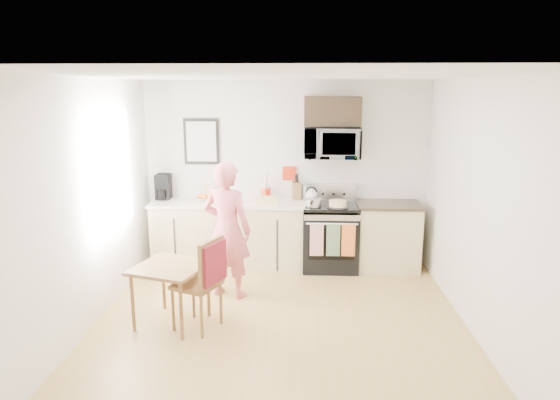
{
  "coord_description": "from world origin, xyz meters",
  "views": [
    {
      "loc": [
        0.21,
        -4.75,
        2.48
      ],
      "look_at": [
        -0.03,
        1.0,
        1.2
      ],
      "focal_mm": 32.0,
      "sensor_mm": 36.0,
      "label": 1
    }
  ],
  "objects_px": {
    "microwave": "(332,143)",
    "dining_table": "(170,272)",
    "range": "(330,238)",
    "chair": "(207,272)",
    "cake": "(338,204)",
    "person": "(227,230)"
  },
  "relations": [
    {
      "from": "range",
      "to": "chair",
      "type": "distance_m",
      "value": 2.38
    },
    {
      "from": "dining_table",
      "to": "chair",
      "type": "relative_size",
      "value": 0.76
    },
    {
      "from": "dining_table",
      "to": "cake",
      "type": "height_order",
      "value": "cake"
    },
    {
      "from": "person",
      "to": "dining_table",
      "type": "xyz_separation_m",
      "value": [
        -0.5,
        -0.77,
        -0.25
      ]
    },
    {
      "from": "chair",
      "to": "cake",
      "type": "bearing_deg",
      "value": 73.99
    },
    {
      "from": "person",
      "to": "dining_table",
      "type": "relative_size",
      "value": 2.18
    },
    {
      "from": "cake",
      "to": "range",
      "type": "bearing_deg",
      "value": 113.28
    },
    {
      "from": "microwave",
      "to": "dining_table",
      "type": "xyz_separation_m",
      "value": [
        -1.79,
        -1.89,
        -1.18
      ]
    },
    {
      "from": "microwave",
      "to": "dining_table",
      "type": "relative_size",
      "value": 1.0
    },
    {
      "from": "microwave",
      "to": "cake",
      "type": "relative_size",
      "value": 2.66
    },
    {
      "from": "range",
      "to": "cake",
      "type": "height_order",
      "value": "range"
    },
    {
      "from": "range",
      "to": "dining_table",
      "type": "bearing_deg",
      "value": -135.02
    },
    {
      "from": "dining_table",
      "to": "cake",
      "type": "xyz_separation_m",
      "value": [
        1.87,
        1.6,
        0.39
      ]
    },
    {
      "from": "microwave",
      "to": "person",
      "type": "distance_m",
      "value": 1.95
    },
    {
      "from": "microwave",
      "to": "cake",
      "type": "xyz_separation_m",
      "value": [
        0.08,
        -0.29,
        -0.79
      ]
    },
    {
      "from": "chair",
      "to": "cake",
      "type": "height_order",
      "value": "cake"
    },
    {
      "from": "dining_table",
      "to": "chair",
      "type": "xyz_separation_m",
      "value": [
        0.42,
        -0.14,
        0.06
      ]
    },
    {
      "from": "microwave",
      "to": "dining_table",
      "type": "distance_m",
      "value": 2.86
    },
    {
      "from": "microwave",
      "to": "cake",
      "type": "distance_m",
      "value": 0.85
    },
    {
      "from": "chair",
      "to": "cake",
      "type": "xyz_separation_m",
      "value": [
        1.45,
        1.74,
        0.33
      ]
    },
    {
      "from": "dining_table",
      "to": "chair",
      "type": "distance_m",
      "value": 0.45
    },
    {
      "from": "dining_table",
      "to": "range",
      "type": "bearing_deg",
      "value": 44.98
    }
  ]
}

